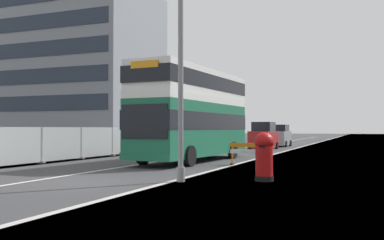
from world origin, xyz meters
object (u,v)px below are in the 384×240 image
lamppost_foreground (181,59)px  car_oncoming_near (264,137)px  red_pillar_postbox (264,154)px  car_receding_mid (279,136)px  double_decker_bus (193,113)px  roadworks_barrier (250,151)px

lamppost_foreground → car_oncoming_near: bearing=96.3°
red_pillar_postbox → car_receding_mid: (-5.19, 29.07, 0.11)m
double_decker_bus → car_receding_mid: size_ratio=2.57×
double_decker_bus → red_pillar_postbox: (5.72, -7.62, -1.74)m
car_receding_mid → roadworks_barrier: bearing=-82.4°
roadworks_barrier → car_oncoming_near: size_ratio=0.45×
car_oncoming_near → double_decker_bus: bearing=-92.0°
roadworks_barrier → car_receding_mid: bearing=97.6°
car_receding_mid → red_pillar_postbox: bearing=-79.9°
double_decker_bus → roadworks_barrier: bearing=-22.8°
lamppost_foreground → roadworks_barrier: bearing=86.3°
double_decker_bus → roadworks_barrier: double_decker_bus is taller
red_pillar_postbox → double_decker_bus: bearing=126.9°
lamppost_foreground → car_oncoming_near: (-2.62, 23.85, -3.08)m
double_decker_bus → red_pillar_postbox: double_decker_bus is taller
roadworks_barrier → car_oncoming_near: (-3.10, 16.47, 0.40)m
red_pillar_postbox → car_oncoming_near: size_ratio=0.39×
roadworks_barrier → lamppost_foreground: bearing=-93.7°
car_receding_mid → double_decker_bus: bearing=-91.4°
red_pillar_postbox → car_receding_mid: size_ratio=0.41×
car_oncoming_near → car_receding_mid: car_oncoming_near is taller
roadworks_barrier → red_pillar_postbox: bearing=-71.0°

